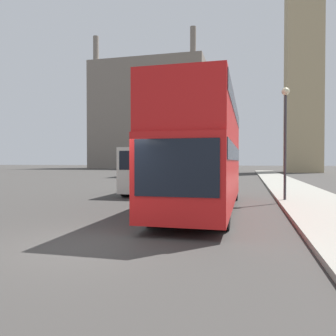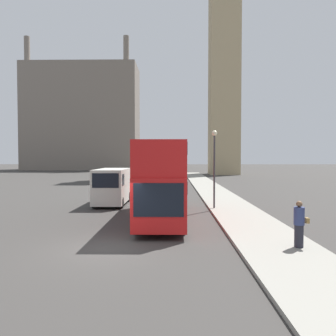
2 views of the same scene
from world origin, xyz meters
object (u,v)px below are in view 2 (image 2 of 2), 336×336
object	(u,v)px
clock_tower	(224,19)
red_double_decker_bus	(163,177)
pedestrian	(299,224)
white_van	(112,186)
street_lamp	(214,156)

from	to	relation	value
clock_tower	red_double_decker_bus	distance (m)	58.25
clock_tower	pedestrian	xyz separation A→B (m)	(-5.68, -55.50, -30.74)
white_van	pedestrian	distance (m)	15.17
clock_tower	white_van	world-z (taller)	clock_tower
pedestrian	street_lamp	size ratio (longest dim) A/B	0.34
clock_tower	pedestrian	distance (m)	63.70
clock_tower	pedestrian	world-z (taller)	clock_tower
red_double_decker_bus	street_lamp	distance (m)	4.74
clock_tower	street_lamp	world-z (taller)	clock_tower
pedestrian	street_lamp	xyz separation A→B (m)	(-2.02, 9.53, 2.58)
clock_tower	white_van	distance (m)	55.16
clock_tower	red_double_decker_bus	bearing A→B (deg)	-102.72
white_van	pedestrian	world-z (taller)	white_van
clock_tower	street_lamp	xyz separation A→B (m)	(-7.71, -45.96, -28.16)
clock_tower	pedestrian	size ratio (longest dim) A/B	35.04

